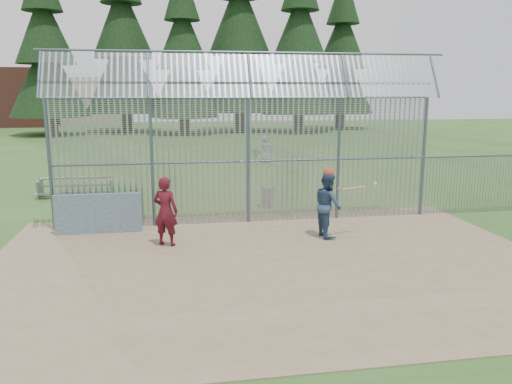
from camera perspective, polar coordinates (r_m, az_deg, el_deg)
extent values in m
plane|color=#2D511E|center=(12.98, 1.49, -7.36)|extent=(120.00, 120.00, 0.00)
cube|color=#756047|center=(12.51, 1.93, -8.04)|extent=(14.00, 10.00, 0.02)
cube|color=#38566B|center=(15.54, -17.57, -2.37)|extent=(2.50, 0.12, 1.20)
imported|color=navy|center=(14.58, 8.19, -1.45)|extent=(0.80, 0.98, 1.88)
imported|color=maroon|center=(13.80, -10.30, -2.19)|extent=(0.82, 0.70, 1.91)
imported|color=gray|center=(30.13, 1.13, 4.95)|extent=(0.88, 0.68, 1.60)
imported|color=slate|center=(30.29, 0.02, 4.35)|extent=(0.59, 0.43, 0.93)
sphere|color=#B93118|center=(14.41, 8.30, 2.12)|extent=(0.30, 0.30, 0.30)
cylinder|color=#AA7F4C|center=(14.57, 11.05, 0.41)|extent=(0.83, 0.33, 0.07)
sphere|color=#AA7F4C|center=(14.43, 9.45, 0.36)|extent=(0.09, 0.09, 0.09)
sphere|color=white|center=(14.61, 13.47, 0.96)|extent=(0.09, 0.09, 0.09)
cylinder|color=#96999E|center=(18.32, 1.27, -0.66)|extent=(0.52, 0.52, 0.70)
cylinder|color=#9EA0A5|center=(18.25, 1.27, 0.48)|extent=(0.56, 0.56, 0.05)
sphere|color=#9EA0A5|center=(18.24, 1.27, 0.63)|extent=(0.10, 0.10, 0.10)
cube|color=gray|center=(21.18, -19.96, -0.12)|extent=(3.00, 0.25, 0.05)
cube|color=gray|center=(21.48, -19.85, 0.72)|extent=(3.00, 0.25, 0.05)
cube|color=slate|center=(21.78, -19.73, 1.53)|extent=(3.00, 0.25, 0.05)
cube|color=slate|center=(21.79, -23.45, 0.33)|extent=(0.06, 0.90, 0.70)
cube|color=slate|center=(21.29, -16.12, 0.59)|extent=(0.06, 0.90, 0.70)
cylinder|color=#47566B|center=(16.12, -22.51, 2.77)|extent=(0.10, 0.10, 4.00)
cylinder|color=#47566B|center=(15.72, -11.79, 3.21)|extent=(0.10, 0.10, 4.00)
cylinder|color=#47566B|center=(15.89, -0.90, 3.53)|extent=(0.10, 0.10, 4.00)
cylinder|color=#47566B|center=(16.61, 9.40, 3.72)|extent=(0.10, 0.10, 4.00)
cylinder|color=#47566B|center=(17.81, 18.59, 3.78)|extent=(0.10, 0.10, 4.00)
cylinder|color=#47566B|center=(15.74, -0.93, 10.76)|extent=(12.00, 0.07, 0.07)
cylinder|color=#47566B|center=(15.89, -0.90, 3.53)|extent=(12.00, 0.06, 0.06)
cube|color=gray|center=(15.89, -0.90, 3.53)|extent=(12.00, 0.02, 4.00)
cube|color=gray|center=(15.38, -0.72, 13.16)|extent=(12.00, 0.77, 1.31)
cylinder|color=#47566B|center=(17.96, 18.39, 0.62)|extent=(0.08, 0.08, 2.00)
cylinder|color=#332319|center=(53.41, -22.37, 7.69)|extent=(1.19, 1.19, 3.06)
cone|color=black|center=(53.68, -23.10, 16.95)|extent=(7.48, 7.48, 13.94)
cylinder|color=#332319|center=(55.31, -14.55, 8.46)|extent=(1.33, 1.33, 3.42)
cone|color=black|center=(55.73, -15.07, 18.45)|extent=(8.36, 8.36, 15.58)
cylinder|color=#332319|center=(51.15, -8.13, 8.20)|extent=(1.12, 1.12, 2.88)
cone|color=black|center=(51.37, -8.40, 17.32)|extent=(7.04, 7.04, 13.12)
cylinder|color=#332319|center=(54.61, -1.85, 8.88)|extent=(1.40, 1.40, 3.60)
cone|color=black|center=(55.12, -1.92, 19.53)|extent=(8.80, 8.80, 16.40)
cylinder|color=#332319|center=(53.81, 4.86, 8.62)|extent=(1.26, 1.26, 3.24)
cone|color=black|center=(54.16, 5.03, 18.36)|extent=(7.92, 7.92, 14.76)
cylinder|color=#332319|center=(59.37, 9.56, 8.67)|extent=(1.19, 1.19, 3.06)
cone|color=black|center=(59.62, 9.85, 17.02)|extent=(7.48, 7.48, 13.94)
cube|color=brown|center=(69.88, -26.31, 9.67)|extent=(10.00, 8.00, 7.00)
cube|color=#B2A58C|center=(70.73, -17.69, 9.90)|extent=(8.00, 7.00, 6.00)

